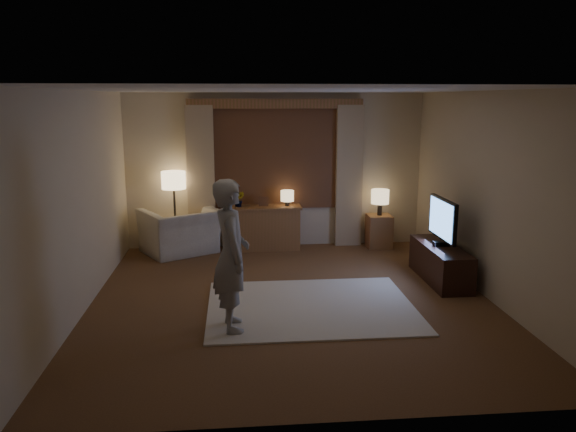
{
  "coord_description": "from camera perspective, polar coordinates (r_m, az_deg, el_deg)",
  "views": [
    {
      "loc": [
        -0.67,
        -6.69,
        2.5
      ],
      "look_at": [
        0.01,
        0.6,
        0.97
      ],
      "focal_mm": 35.0,
      "sensor_mm": 36.0,
      "label": 1
    }
  ],
  "objects": [
    {
      "name": "plant",
      "position": [
        9.34,
        -4.97,
        1.62
      ],
      "size": [
        0.17,
        0.13,
        0.3
      ],
      "primitive_type": "imported",
      "color": "#999999",
      "rests_on": "sideboard"
    },
    {
      "name": "side_table",
      "position": [
        9.71,
        9.22,
        -1.53
      ],
      "size": [
        0.4,
        0.4,
        0.56
      ],
      "primitive_type": "cube",
      "color": "brown",
      "rests_on": "floor"
    },
    {
      "name": "armchair",
      "position": [
        9.36,
        -10.87,
        -1.54
      ],
      "size": [
        1.48,
        1.43,
        0.74
      ],
      "primitive_type": "imported",
      "rotation": [
        0.0,
        0.0,
        -2.61
      ],
      "color": "beige",
      "rests_on": "floor"
    },
    {
      "name": "floor_lamp",
      "position": [
        9.35,
        -11.53,
        3.14
      ],
      "size": [
        0.39,
        0.39,
        1.34
      ],
      "color": "black",
      "rests_on": "floor"
    },
    {
      "name": "picture_frame",
      "position": [
        9.36,
        -2.52,
        1.36
      ],
      "size": [
        0.16,
        0.02,
        0.2
      ],
      "primitive_type": "cube",
      "color": "brown",
      "rests_on": "sideboard"
    },
    {
      "name": "tv",
      "position": [
        7.99,
        15.44,
        -0.4
      ],
      "size": [
        0.22,
        0.92,
        0.66
      ],
      "color": "black",
      "rests_on": "tv_stand"
    },
    {
      "name": "person",
      "position": [
        6.08,
        -5.8,
        -3.97
      ],
      "size": [
        0.48,
        0.65,
        1.66
      ],
      "primitive_type": "imported",
      "rotation": [
        0.0,
        0.0,
        1.71
      ],
      "color": "#9D9991",
      "rests_on": "rug"
    },
    {
      "name": "table_lamp_side",
      "position": [
        9.6,
        9.34,
        1.89
      ],
      "size": [
        0.3,
        0.3,
        0.44
      ],
      "color": "black",
      "rests_on": "side_table"
    },
    {
      "name": "table_lamp_sideboard",
      "position": [
        9.37,
        -0.08,
        1.99
      ],
      "size": [
        0.22,
        0.22,
        0.3
      ],
      "color": "black",
      "rests_on": "sideboard"
    },
    {
      "name": "room",
      "position": [
        7.32,
        -0.03,
        2.67
      ],
      "size": [
        5.04,
        5.54,
        2.64
      ],
      "color": "brown",
      "rests_on": "ground"
    },
    {
      "name": "tv_stand",
      "position": [
        8.14,
        15.21,
        -4.64
      ],
      "size": [
        0.45,
        1.4,
        0.5
      ],
      "primitive_type": "cube",
      "color": "black",
      "rests_on": "floor"
    },
    {
      "name": "sideboard",
      "position": [
        9.45,
        -2.49,
        -1.32
      ],
      "size": [
        1.2,
        0.4,
        0.7
      ],
      "primitive_type": "cube",
      "color": "brown",
      "rests_on": "floor"
    },
    {
      "name": "rug",
      "position": [
        6.95,
        2.34,
        -9.18
      ],
      "size": [
        2.5,
        2.0,
        0.02
      ],
      "primitive_type": "cube",
      "color": "beige",
      "rests_on": "floor"
    }
  ]
}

